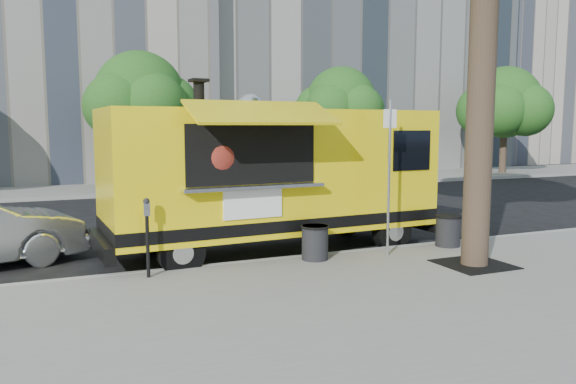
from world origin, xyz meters
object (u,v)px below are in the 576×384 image
at_px(far_tree_b, 140,97).
at_px(trash_bin_right, 448,230).
at_px(food_truck, 272,174).
at_px(far_tree_d, 505,103).
at_px(trash_bin_left, 315,241).
at_px(parking_meter, 147,228).
at_px(sign_post, 389,169).
at_px(far_tree_c, 341,103).

bearing_deg(far_tree_b, trash_bin_right, -73.36).
relative_size(food_truck, trash_bin_right, 11.05).
xyz_separation_m(food_truck, trash_bin_right, (3.37, -1.48, -1.16)).
relative_size(far_tree_d, trash_bin_left, 8.68).
bearing_deg(parking_meter, sign_post, -2.52).
bearing_deg(far_tree_c, parking_meter, -128.66).
distance_m(far_tree_c, far_tree_d, 10.00).
height_order(far_tree_b, far_tree_c, far_tree_b).
bearing_deg(trash_bin_right, far_tree_d, 43.22).
bearing_deg(far_tree_d, trash_bin_left, -142.16).
distance_m(far_tree_d, sign_post, 21.79).
bearing_deg(trash_bin_right, food_truck, 156.23).
bearing_deg(trash_bin_left, far_tree_d, 37.84).
height_order(food_truck, trash_bin_left, food_truck).
relative_size(parking_meter, trash_bin_right, 2.03).
relative_size(parking_meter, trash_bin_left, 2.05).
relative_size(sign_post, trash_bin_left, 4.61).
height_order(parking_meter, food_truck, food_truck).
distance_m(far_tree_b, far_tree_d, 19.00).
relative_size(far_tree_c, far_tree_d, 0.92).
distance_m(sign_post, trash_bin_left, 2.00).
xyz_separation_m(far_tree_b, food_truck, (0.82, -12.53, -2.17)).
height_order(far_tree_d, sign_post, far_tree_d).
relative_size(far_tree_b, parking_meter, 4.12).
xyz_separation_m(far_tree_b, sign_post, (2.55, -14.25, -1.98)).
distance_m(sign_post, food_truck, 2.45).
distance_m(far_tree_b, far_tree_c, 9.01).
xyz_separation_m(parking_meter, food_truck, (2.82, 1.52, 0.68)).
relative_size(trash_bin_left, trash_bin_right, 0.99).
xyz_separation_m(far_tree_b, trash_bin_left, (1.10, -14.00, -3.34)).
bearing_deg(far_tree_b, sign_post, -79.85).
distance_m(food_truck, trash_bin_left, 1.90).
bearing_deg(sign_post, trash_bin_left, 170.19).
distance_m(far_tree_c, parking_meter, 17.82).
xyz_separation_m(sign_post, trash_bin_left, (-1.45, 0.25, -1.35)).
distance_m(far_tree_b, trash_bin_left, 14.43).
xyz_separation_m(far_tree_d, food_truck, (-18.18, -12.43, -2.23)).
bearing_deg(trash_bin_right, far_tree_c, 70.67).
bearing_deg(far_tree_b, trash_bin_left, -85.49).
bearing_deg(parking_meter, far_tree_b, 81.90).
bearing_deg(far_tree_c, sign_post, -114.81).
bearing_deg(parking_meter, far_tree_c, 51.34).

